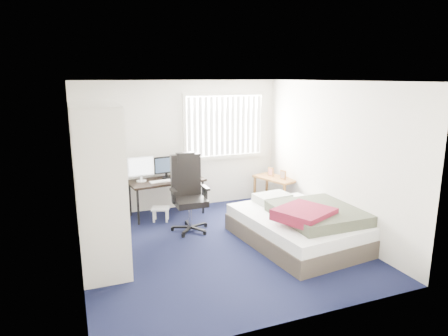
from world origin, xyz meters
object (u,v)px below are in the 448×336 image
office_chair (189,201)px  nightstand (275,181)px  bed (301,225)px  desk (166,177)px

office_chair → nightstand: bearing=15.6°
office_chair → bed: (1.48, -1.19, -0.22)m
bed → desk: bearing=128.6°
office_chair → bed: office_chair is taller
nightstand → bed: (-0.48, -1.74, -0.25)m
desk → nightstand: size_ratio=1.50×
desk → office_chair: office_chair is taller
office_chair → desk: bearing=101.4°
desk → office_chair: (0.18, -0.88, -0.22)m
desk → bed: (1.66, -2.08, -0.43)m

